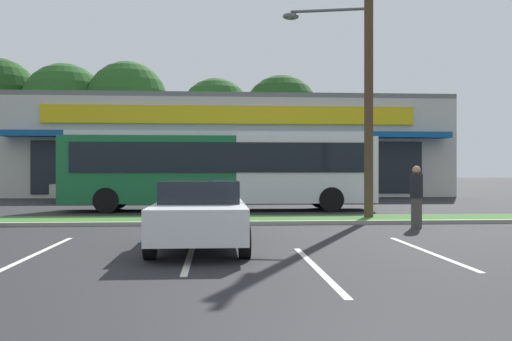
{
  "coord_description": "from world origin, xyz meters",
  "views": [
    {
      "loc": [
        -1.49,
        -4.49,
        1.67
      ],
      "look_at": [
        0.08,
        18.1,
        1.67
      ],
      "focal_mm": 39.75,
      "sensor_mm": 36.0,
      "label": 1
    }
  ],
  "objects_px": {
    "city_bus": "(220,168)",
    "car_2": "(241,188)",
    "pedestrian_near_bench": "(417,197)",
    "utility_pole": "(364,63)",
    "car_0": "(96,188)",
    "car_1": "(200,213)"
  },
  "relations": [
    {
      "from": "utility_pole",
      "to": "car_0",
      "type": "relative_size",
      "value": 2.26
    },
    {
      "from": "utility_pole",
      "to": "car_0",
      "type": "bearing_deg",
      "value": 134.23
    },
    {
      "from": "utility_pole",
      "to": "city_bus",
      "type": "height_order",
      "value": "utility_pole"
    },
    {
      "from": "city_bus",
      "to": "car_2",
      "type": "height_order",
      "value": "city_bus"
    },
    {
      "from": "car_2",
      "to": "pedestrian_near_bench",
      "type": "height_order",
      "value": "pedestrian_near_bench"
    },
    {
      "from": "utility_pole",
      "to": "city_bus",
      "type": "xyz_separation_m",
      "value": [
        -4.75,
        5.05,
        -3.48
      ]
    },
    {
      "from": "utility_pole",
      "to": "city_bus",
      "type": "bearing_deg",
      "value": 133.25
    },
    {
      "from": "pedestrian_near_bench",
      "to": "city_bus",
      "type": "bearing_deg",
      "value": 123.53
    },
    {
      "from": "pedestrian_near_bench",
      "to": "car_2",
      "type": "bearing_deg",
      "value": 103.73
    },
    {
      "from": "car_0",
      "to": "pedestrian_near_bench",
      "type": "height_order",
      "value": "pedestrian_near_bench"
    },
    {
      "from": "car_2",
      "to": "pedestrian_near_bench",
      "type": "distance_m",
      "value": 15.09
    },
    {
      "from": "city_bus",
      "to": "car_0",
      "type": "distance_m",
      "value": 9.18
    },
    {
      "from": "city_bus",
      "to": "car_1",
      "type": "bearing_deg",
      "value": -92.48
    },
    {
      "from": "car_1",
      "to": "car_2",
      "type": "xyz_separation_m",
      "value": [
        1.66,
        18.34,
        -0.01
      ]
    },
    {
      "from": "car_1",
      "to": "pedestrian_near_bench",
      "type": "distance_m",
      "value": 7.32
    },
    {
      "from": "city_bus",
      "to": "pedestrian_near_bench",
      "type": "bearing_deg",
      "value": -52.72
    },
    {
      "from": "car_1",
      "to": "city_bus",
      "type": "bearing_deg",
      "value": 177.45
    },
    {
      "from": "utility_pole",
      "to": "car_1",
      "type": "distance_m",
      "value": 9.39
    },
    {
      "from": "car_0",
      "to": "utility_pole",
      "type": "bearing_deg",
      "value": -45.77
    },
    {
      "from": "car_1",
      "to": "pedestrian_near_bench",
      "type": "height_order",
      "value": "pedestrian_near_bench"
    },
    {
      "from": "utility_pole",
      "to": "pedestrian_near_bench",
      "type": "xyz_separation_m",
      "value": [
        0.91,
        -2.41,
        -4.34
      ]
    },
    {
      "from": "car_0",
      "to": "pedestrian_near_bench",
      "type": "distance_m",
      "value": 18.45
    }
  ]
}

